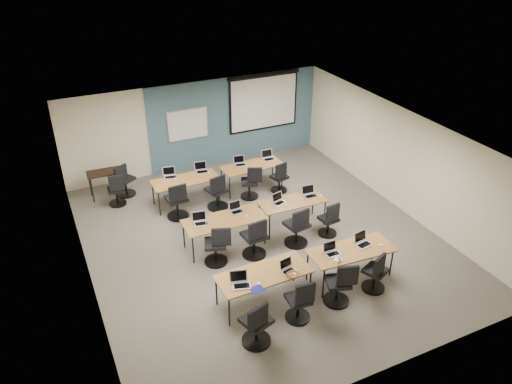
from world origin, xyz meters
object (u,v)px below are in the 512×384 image
laptop_0 (240,282)px  task_chair_10 (251,185)px  training_table_back_left (185,181)px  projector_screen (264,99)px  task_chair_6 (297,229)px  laptop_9 (201,169)px  laptop_5 (236,209)px  laptop_8 (170,175)px  laptop_10 (240,163)px  laptop_7 (310,193)px  task_chair_7 (329,222)px  whiteboard (188,125)px  training_table_mid_right (293,203)px  task_chair_4 (217,248)px  laptop_1 (287,268)px  task_chair_3 (375,275)px  training_table_front_left (264,275)px  task_chair_0 (257,327)px  task_chair_5 (255,241)px  spare_chair_a (124,183)px  task_chair_1 (300,304)px  laptop_11 (268,157)px  task_chair_11 (280,180)px  training_table_mid_left (224,221)px  utility_table (104,175)px  training_table_back_right (252,167)px  training_table_front_right (351,251)px  task_chair_2 (340,287)px  laptop_4 (200,221)px  spare_chair_b (117,192)px  laptop_2 (332,251)px  task_chair_9 (217,194)px  task_chair_8 (177,203)px  laptop_6 (279,200)px

laptop_0 → task_chair_10: size_ratio=0.35×
training_table_back_left → projector_screen: bearing=30.8°
task_chair_6 → laptop_9: size_ratio=3.09×
laptop_5 → task_chair_10: size_ratio=0.31×
laptop_8 → laptop_10: laptop_8 is taller
laptop_7 → task_chair_7: laptop_7 is taller
laptop_9 → task_chair_10: bearing=-23.7°
whiteboard → task_chair_6: size_ratio=1.23×
laptop_0 → laptop_5: laptop_0 is taller
training_table_back_left → laptop_10: 1.71m
training_table_mid_right → laptop_10: (-0.35, 2.44, 0.11)m
task_chair_4 → task_chair_7: task_chair_4 is taller
laptop_1 → task_chair_3: bearing=-29.4°
task_chair_7 → laptop_10: (-0.97, 3.19, 0.40)m
training_table_front_left → task_chair_0: task_chair_0 is taller
laptop_7 → task_chair_5: bearing=-152.8°
laptop_5 → spare_chair_a: bearing=118.1°
laptop_1 → task_chair_1: bearing=-108.1°
laptop_0 → task_chair_7: 3.48m
laptop_11 → training_table_mid_right: bearing=-101.5°
laptop_0 → task_chair_11: laptop_0 is taller
training_table_mid_left → task_chair_0: task_chair_0 is taller
training_table_front_left → utility_table: size_ratio=2.08×
training_table_mid_left → training_table_back_right: (1.78, 2.31, -0.00)m
laptop_5 → laptop_0: bearing=-115.5°
training_table_front_right → task_chair_2: (-0.66, -0.60, -0.27)m
training_table_front_left → task_chair_10: task_chair_10 is taller
task_chair_3 → task_chair_10: (-0.70, 4.66, 0.00)m
task_chair_1 → task_chair_4: task_chair_4 is taller
task_chair_3 → laptop_8: (-2.73, 5.46, 0.39)m
spare_chair_a → laptop_10: bearing=-47.8°
training_table_back_left → utility_table: size_ratio=1.96×
training_table_mid_right → laptop_4: laptop_4 is taller
task_chair_1 → spare_chair_b: size_ratio=1.02×
laptop_4 → task_chair_5: bearing=-27.8°
training_table_back_left → laptop_2: 4.79m
task_chair_2 → laptop_8: 5.79m
laptop_4 → task_chair_7: (3.01, -0.78, -0.41)m
laptop_4 → laptop_11: size_ratio=0.97×
laptop_4 → laptop_8: size_ratio=0.98×
task_chair_9 → laptop_11: (1.91, 0.82, 0.36)m
task_chair_0 → laptop_9: size_ratio=3.03×
laptop_4 → laptop_9: size_ratio=0.98×
laptop_8 → laptop_10: 2.01m
training_table_back_right → task_chair_6: (-0.21, -3.02, -0.25)m
task_chair_8 → spare_chair_b: task_chair_8 is taller
laptop_9 → task_chair_11: bearing=-11.7°
training_table_mid_right → laptop_0: size_ratio=4.82×
task_chair_2 → laptop_11: (1.06, 5.35, 0.38)m
laptop_2 → laptop_6: (-0.03, 2.32, -0.00)m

